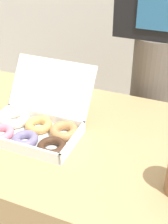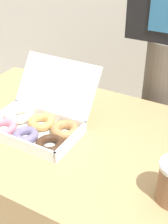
{
  "view_description": "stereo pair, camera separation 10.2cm",
  "coord_description": "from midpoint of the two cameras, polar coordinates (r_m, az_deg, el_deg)",
  "views": [
    {
      "loc": [
        0.39,
        -0.82,
        1.41
      ],
      "look_at": [
        0.06,
        -0.01,
        0.87
      ],
      "focal_mm": 50.0,
      "sensor_mm": 36.0,
      "label": 1
    },
    {
      "loc": [
        0.49,
        -0.77,
        1.41
      ],
      "look_at": [
        0.06,
        -0.01,
        0.87
      ],
      "focal_mm": 50.0,
      "sensor_mm": 36.0,
      "label": 2
    }
  ],
  "objects": [
    {
      "name": "donut_box",
      "position": [
        1.11,
        -11.64,
        -2.44
      ],
      "size": [
        0.35,
        0.33,
        0.21
      ],
      "color": "white",
      "rests_on": "table"
    },
    {
      "name": "person_customer",
      "position": [
        1.39,
        11.62,
        15.42
      ],
      "size": [
        0.36,
        0.22,
        1.83
      ],
      "color": "#665B51",
      "rests_on": "ground_plane"
    },
    {
      "name": "table",
      "position": [
        1.37,
        -4.5,
        -16.94
      ],
      "size": [
        1.1,
        0.7,
        0.76
      ],
      "color": "tan",
      "rests_on": "ground_plane"
    }
  ]
}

